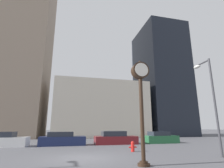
% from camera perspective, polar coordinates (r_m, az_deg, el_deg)
% --- Properties ---
extents(ground_plane, '(200.00, 200.00, 0.00)m').
position_cam_1_polar(ground_plane, '(11.45, -9.27, -22.81)').
color(ground_plane, '#515156').
extents(building_tall_tower, '(14.98, 12.00, 36.94)m').
position_cam_1_polar(building_tall_tower, '(40.83, -30.29, 12.27)').
color(building_tall_tower, gray).
rests_on(building_tall_tower, ground_plane).
extents(building_storefront_row, '(17.16, 12.00, 10.15)m').
position_cam_1_polar(building_storefront_row, '(35.89, -4.25, -8.57)').
color(building_storefront_row, beige).
rests_on(building_storefront_row, ground_plane).
extents(building_glass_modern, '(8.99, 12.00, 24.62)m').
position_cam_1_polar(building_glass_modern, '(41.92, 15.49, 1.20)').
color(building_glass_modern, black).
rests_on(building_glass_modern, ground_plane).
extents(street_clock, '(0.91, 0.60, 5.36)m').
position_cam_1_polar(street_clock, '(9.32, 9.41, -2.62)').
color(street_clock, black).
rests_on(street_clock, ground_plane).
extents(car_white, '(4.62, 2.04, 1.37)m').
position_cam_1_polar(car_white, '(20.11, -32.34, -15.29)').
color(car_white, silver).
rests_on(car_white, ground_plane).
extents(car_navy, '(4.54, 1.87, 1.34)m').
position_cam_1_polar(car_navy, '(19.21, -15.95, -17.03)').
color(car_navy, '#19234C').
rests_on(car_navy, ground_plane).
extents(car_maroon, '(4.62, 2.01, 1.38)m').
position_cam_1_polar(car_maroon, '(19.95, 1.06, -17.37)').
color(car_maroon, maroon).
rests_on(car_maroon, ground_plane).
extents(car_green, '(3.89, 1.91, 1.29)m').
position_cam_1_polar(car_green, '(22.02, 15.42, -16.64)').
color(car_green, '#236038').
rests_on(car_green, ground_plane).
extents(fire_hydrant_near, '(0.61, 0.27, 0.76)m').
position_cam_1_polar(fire_hydrant_near, '(14.17, 6.77, -19.55)').
color(fire_hydrant_near, red).
rests_on(fire_hydrant_near, ground_plane).
extents(street_lamp_right, '(0.36, 1.57, 6.49)m').
position_cam_1_polar(street_lamp_right, '(13.85, 29.05, -1.76)').
color(street_lamp_right, '#38383D').
rests_on(street_lamp_right, ground_plane).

